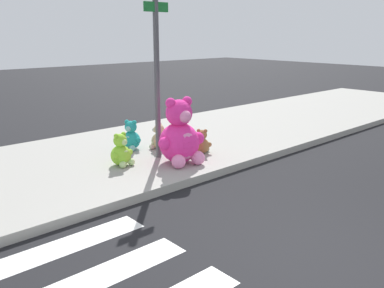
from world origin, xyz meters
name	(u,v)px	position (x,y,z in m)	size (l,w,h in m)	color
ground_plane	(323,271)	(0.00, 0.00, 0.00)	(60.00, 60.00, 0.00)	black
sidewalk	(97,161)	(0.00, 5.20, 0.07)	(28.00, 4.40, 0.15)	#9E9B93
sign_pole	(157,74)	(1.00, 4.40, 1.85)	(0.56, 0.11, 3.20)	#4C4C51
plush_pink_large	(180,137)	(1.09, 3.81, 0.67)	(0.99, 0.90, 1.30)	#F22D93
plush_brown	(202,143)	(1.86, 4.01, 0.36)	(0.38, 0.37, 0.53)	olive
plush_teal	(131,138)	(0.90, 5.27, 0.41)	(0.47, 0.46, 0.65)	teal
plush_tan	(158,138)	(1.39, 4.91, 0.38)	(0.41, 0.41, 0.57)	tan
plush_lime	(121,152)	(0.13, 4.43, 0.41)	(0.49, 0.45, 0.65)	#8CD133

